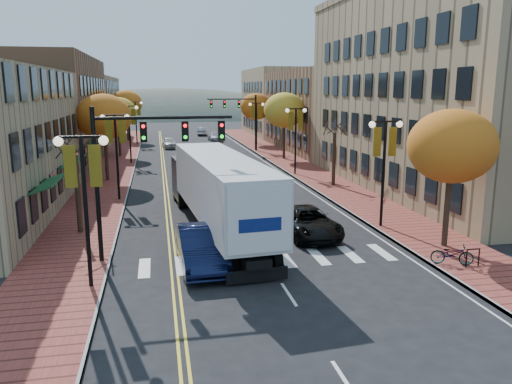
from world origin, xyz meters
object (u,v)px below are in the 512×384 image
bicycle (452,254)px  semi_truck (216,186)px  black_suv (307,222)px  navy_sedan (201,247)px

bicycle → semi_truck: bearing=73.2°
semi_truck → bicycle: (9.50, -7.80, -1.90)m
semi_truck → black_suv: semi_truck is taller
semi_truck → black_suv: 5.33m
semi_truck → navy_sedan: size_ratio=3.23×
semi_truck → navy_sedan: 5.90m
navy_sedan → bicycle: bearing=-14.3°
black_suv → bicycle: size_ratio=3.03×
navy_sedan → bicycle: navy_sedan is taller
black_suv → navy_sedan: bearing=-152.9°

